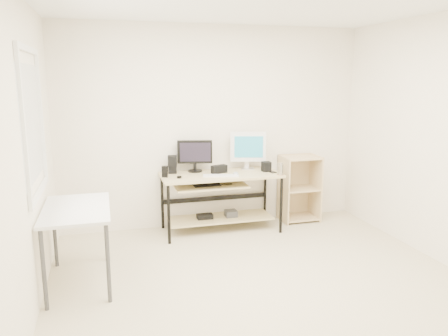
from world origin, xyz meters
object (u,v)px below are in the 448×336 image
(black_monitor, at_px, (195,154))
(side_table, at_px, (77,216))
(desk, at_px, (219,190))
(shelf_unit, at_px, (298,188))
(white_imac, at_px, (248,148))
(audio_controller, at_px, (165,172))

(black_monitor, bearing_deg, side_table, -125.02)
(desk, height_order, shelf_unit, shelf_unit)
(white_imac, xyz_separation_m, audio_controller, (-1.12, -0.18, -0.22))
(white_imac, relative_size, audio_controller, 3.54)
(shelf_unit, bearing_deg, side_table, -156.67)
(audio_controller, bearing_deg, black_monitor, 46.87)
(desk, distance_m, white_imac, 0.69)
(desk, height_order, audio_controller, audio_controller)
(shelf_unit, bearing_deg, audio_controller, -174.68)
(black_monitor, bearing_deg, shelf_unit, 11.07)
(desk, distance_m, black_monitor, 0.55)
(side_table, relative_size, audio_controller, 7.13)
(side_table, height_order, shelf_unit, shelf_unit)
(shelf_unit, distance_m, black_monitor, 1.53)
(side_table, bearing_deg, audio_controller, 47.06)
(audio_controller, bearing_deg, shelf_unit, 24.95)
(side_table, relative_size, shelf_unit, 1.11)
(shelf_unit, height_order, black_monitor, black_monitor)
(side_table, relative_size, black_monitor, 2.26)
(desk, height_order, white_imac, white_imac)
(shelf_unit, relative_size, black_monitor, 2.03)
(desk, relative_size, side_table, 1.50)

